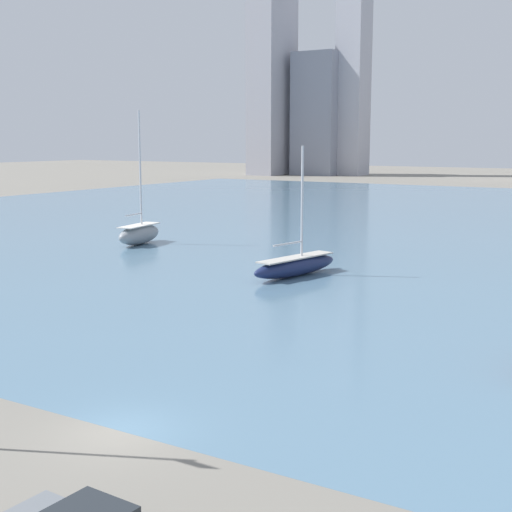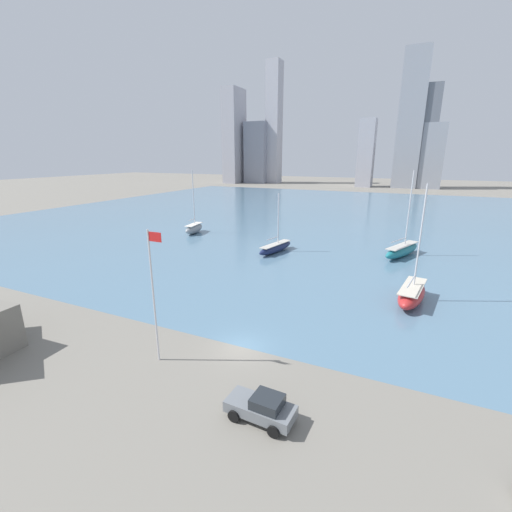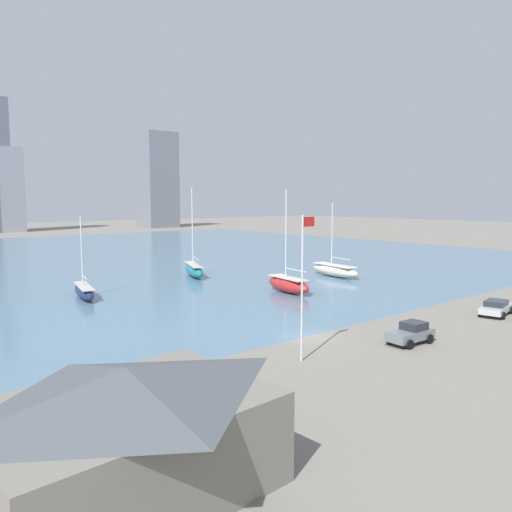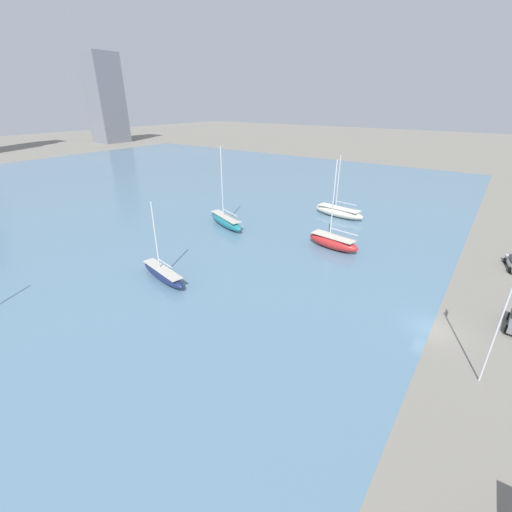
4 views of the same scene
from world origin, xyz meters
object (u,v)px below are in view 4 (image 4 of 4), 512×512
Objects in this scene: sailboat_teal at (226,221)px; sailboat_navy at (163,274)px; sailboat_red at (333,242)px; sailboat_cream at (339,212)px; flag_pole at (501,320)px.

sailboat_navy is (-19.42, -6.22, -0.21)m from sailboat_teal.
sailboat_teal reaches higher than sailboat_red.
sailboat_navy is 0.87× the size of sailboat_cream.
sailboat_navy is at bearing 175.72° from sailboat_cream.
sailboat_navy is at bearing -139.94° from sailboat_teal.
sailboat_navy is at bearing 156.93° from sailboat_red.
flag_pole reaches higher than sailboat_navy.
sailboat_red is 15.65m from sailboat_cream.
sailboat_teal is at bearing 103.80° from sailboat_red.
sailboat_red is (21.19, -13.05, 0.24)m from sailboat_navy.
sailboat_teal is 1.38× the size of sailboat_navy.
sailboat_cream is (16.49, -13.96, -0.06)m from sailboat_teal.
flag_pole is at bearing -133.86° from sailboat_cream.
sailboat_red reaches higher than sailboat_cream.
sailboat_red reaches higher than flag_pole.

